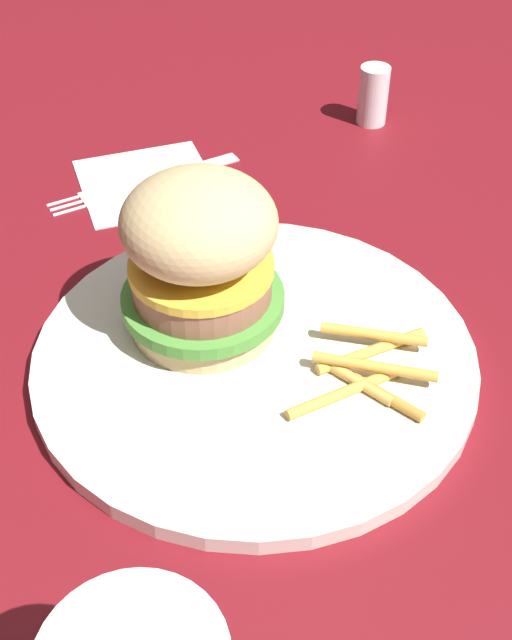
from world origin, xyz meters
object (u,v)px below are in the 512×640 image
(napkin, at_px, (147,182))
(salt_shaker, at_px, (373,95))
(fork, at_px, (145,180))
(fries_pile, at_px, (367,368))
(sandwich, at_px, (201,257))
(plate, at_px, (256,361))

(napkin, relative_size, salt_shaker, 2.00)
(fork, bearing_deg, fries_pile, -157.87)
(fork, xyz_separation_m, salt_shaker, (0.06, -0.22, 0.02))
(sandwich, bearing_deg, salt_shaker, -37.79)
(sandwich, relative_size, fork, 0.66)
(napkin, bearing_deg, sandwich, -175.28)
(napkin, bearing_deg, fries_pile, -158.18)
(salt_shaker, bearing_deg, fork, 105.73)
(sandwich, xyz_separation_m, fries_pile, (-0.07, -0.09, -0.05))
(sandwich, height_order, napkin, sandwich)
(fries_pile, bearing_deg, salt_shaker, -18.67)
(fries_pile, bearing_deg, plate, 63.14)
(salt_shaker, bearing_deg, sandwich, 142.21)
(fries_pile, height_order, napkin, fries_pile)
(plate, xyz_separation_m, fork, (0.24, 0.05, -0.00))
(plate, xyz_separation_m, napkin, (0.24, 0.04, -0.01))
(plate, bearing_deg, fork, 10.89)
(plate, xyz_separation_m, salt_shaker, (0.30, -0.18, 0.02))
(fork, distance_m, salt_shaker, 0.23)
(sandwich, bearing_deg, fries_pile, -127.10)
(fork, bearing_deg, sandwich, -174.84)
(napkin, distance_m, fork, 0.00)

